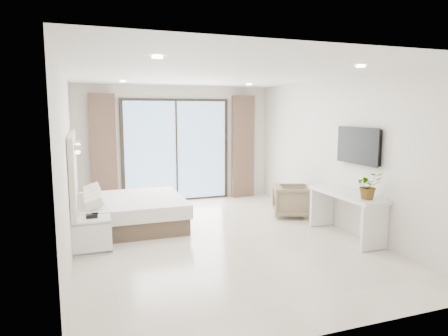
{
  "coord_description": "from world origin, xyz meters",
  "views": [
    {
      "loc": [
        -2.1,
        -6.11,
        2.11
      ],
      "look_at": [
        0.24,
        0.4,
        1.13
      ],
      "focal_mm": 32.0,
      "sensor_mm": 36.0,
      "label": 1
    }
  ],
  "objects_px": {
    "bed": "(128,212)",
    "nightstand": "(92,235)",
    "console_desk": "(346,205)",
    "armchair": "(291,199)"
  },
  "relations": [
    {
      "from": "nightstand",
      "to": "console_desk",
      "type": "distance_m",
      "value": 4.13
    },
    {
      "from": "bed",
      "to": "armchair",
      "type": "height_order",
      "value": "armchair"
    },
    {
      "from": "bed",
      "to": "nightstand",
      "type": "distance_m",
      "value": 1.31
    },
    {
      "from": "nightstand",
      "to": "armchair",
      "type": "bearing_deg",
      "value": 11.46
    },
    {
      "from": "console_desk",
      "to": "armchair",
      "type": "height_order",
      "value": "console_desk"
    },
    {
      "from": "bed",
      "to": "console_desk",
      "type": "xyz_separation_m",
      "value": [
        3.39,
        -1.84,
        0.28
      ]
    },
    {
      "from": "bed",
      "to": "armchair",
      "type": "distance_m",
      "value": 3.21
    },
    {
      "from": "armchair",
      "to": "bed",
      "type": "bearing_deg",
      "value": 105.48
    },
    {
      "from": "armchair",
      "to": "nightstand",
      "type": "bearing_deg",
      "value": 122.97
    },
    {
      "from": "nightstand",
      "to": "console_desk",
      "type": "relative_size",
      "value": 0.36
    }
  ]
}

